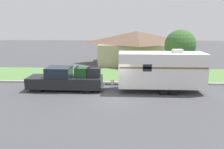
% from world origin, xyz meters
% --- Properties ---
extents(ground_plane, '(120.00, 120.00, 0.00)m').
position_xyz_m(ground_plane, '(0.00, 0.00, 0.00)').
color(ground_plane, '#47474C').
extents(curb_strip, '(80.00, 0.30, 0.14)m').
position_xyz_m(curb_strip, '(0.00, 3.75, 0.07)').
color(curb_strip, '#999993').
rests_on(curb_strip, ground_plane).
extents(lawn_strip, '(80.00, 7.00, 0.03)m').
position_xyz_m(lawn_strip, '(0.00, 7.40, 0.01)').
color(lawn_strip, '#568442').
rests_on(lawn_strip, ground_plane).
extents(house_across_street, '(11.42, 7.43, 4.60)m').
position_xyz_m(house_across_street, '(2.71, 14.91, 2.38)').
color(house_across_street, tan).
rests_on(house_across_street, ground_plane).
extents(pickup_truck, '(6.44, 2.04, 2.08)m').
position_xyz_m(pickup_truck, '(-4.15, 1.46, 0.93)').
color(pickup_truck, black).
rests_on(pickup_truck, ground_plane).
extents(travel_trailer, '(8.22, 2.32, 3.56)m').
position_xyz_m(travel_trailer, '(3.89, 1.46, 1.86)').
color(travel_trailer, black).
rests_on(travel_trailer, ground_plane).
extents(mailbox, '(0.48, 0.20, 1.39)m').
position_xyz_m(mailbox, '(-5.64, 4.81, 1.07)').
color(mailbox, brown).
rests_on(mailbox, ground_plane).
extents(tree_in_yard, '(3.11, 3.11, 5.05)m').
position_xyz_m(tree_in_yard, '(6.49, 5.95, 3.49)').
color(tree_in_yard, brown).
rests_on(tree_in_yard, ground_plane).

